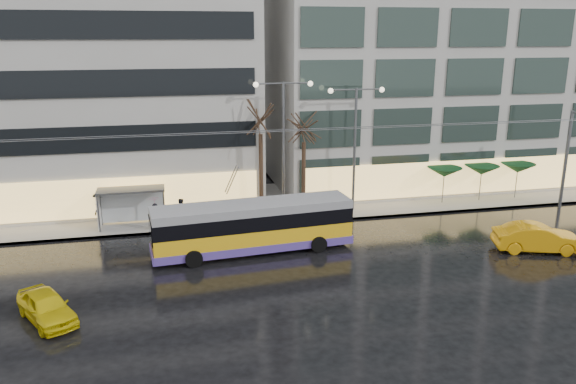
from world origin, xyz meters
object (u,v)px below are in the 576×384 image
object	(u,v)px
trolleybus	(253,228)
street_lamp_near	(283,130)
taxi_a	(46,307)
bus_shelter	(125,199)

from	to	relation	value
trolleybus	street_lamp_near	bearing A→B (deg)	62.76
trolleybus	taxi_a	world-z (taller)	trolleybus
trolleybus	bus_shelter	world-z (taller)	trolleybus
bus_shelter	street_lamp_near	size ratio (longest dim) A/B	0.47
bus_shelter	taxi_a	distance (m)	12.28
trolleybus	taxi_a	distance (m)	11.79
street_lamp_near	bus_shelter	bearing A→B (deg)	-179.37
bus_shelter	street_lamp_near	distance (m)	11.14
trolleybus	street_lamp_near	world-z (taller)	street_lamp_near
bus_shelter	taxi_a	xyz separation A→B (m)	(-2.79, -11.89, -1.29)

